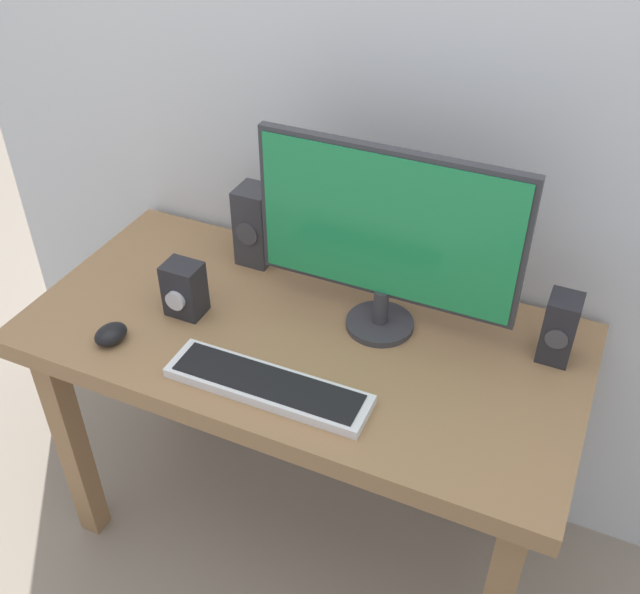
{
  "coord_description": "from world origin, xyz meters",
  "views": [
    {
      "loc": [
        0.59,
        -1.2,
        1.9
      ],
      "look_at": [
        0.05,
        0.0,
        0.89
      ],
      "focal_mm": 40.98,
      "sensor_mm": 36.0,
      "label": 1
    }
  ],
  "objects_px": {
    "audio_controller": "(184,289)",
    "speaker_right": "(560,328)",
    "mouse": "(111,334)",
    "desk": "(302,363)",
    "keyboard_primary": "(268,386)",
    "monitor": "(387,234)",
    "speaker_left": "(255,225)"
  },
  "relations": [
    {
      "from": "desk",
      "to": "monitor",
      "type": "height_order",
      "value": "monitor"
    },
    {
      "from": "mouse",
      "to": "desk",
      "type": "bearing_deg",
      "value": 42.3
    },
    {
      "from": "monitor",
      "to": "speaker_left",
      "type": "distance_m",
      "value": 0.45
    },
    {
      "from": "audio_controller",
      "to": "monitor",
      "type": "bearing_deg",
      "value": 18.57
    },
    {
      "from": "monitor",
      "to": "mouse",
      "type": "bearing_deg",
      "value": -150.01
    },
    {
      "from": "keyboard_primary",
      "to": "audio_controller",
      "type": "height_order",
      "value": "audio_controller"
    },
    {
      "from": "mouse",
      "to": "speaker_right",
      "type": "distance_m",
      "value": 1.02
    },
    {
      "from": "desk",
      "to": "keyboard_primary",
      "type": "height_order",
      "value": "keyboard_primary"
    },
    {
      "from": "desk",
      "to": "speaker_left",
      "type": "height_order",
      "value": "speaker_left"
    },
    {
      "from": "monitor",
      "to": "audio_controller",
      "type": "bearing_deg",
      "value": -161.43
    },
    {
      "from": "keyboard_primary",
      "to": "mouse",
      "type": "xyz_separation_m",
      "value": [
        -0.41,
        -0.01,
        0.01
      ]
    },
    {
      "from": "keyboard_primary",
      "to": "mouse",
      "type": "relative_size",
      "value": 5.59
    },
    {
      "from": "monitor",
      "to": "speaker_left",
      "type": "xyz_separation_m",
      "value": [
        -0.4,
        0.12,
        -0.15
      ]
    },
    {
      "from": "keyboard_primary",
      "to": "speaker_right",
      "type": "relative_size",
      "value": 2.8
    },
    {
      "from": "audio_controller",
      "to": "mouse",
      "type": "bearing_deg",
      "value": -120.94
    },
    {
      "from": "monitor",
      "to": "keyboard_primary",
      "type": "distance_m",
      "value": 0.42
    },
    {
      "from": "desk",
      "to": "speaker_right",
      "type": "height_order",
      "value": "speaker_right"
    },
    {
      "from": "keyboard_primary",
      "to": "audio_controller",
      "type": "distance_m",
      "value": 0.35
    },
    {
      "from": "speaker_right",
      "to": "mouse",
      "type": "bearing_deg",
      "value": -158.53
    },
    {
      "from": "keyboard_primary",
      "to": "speaker_left",
      "type": "bearing_deg",
      "value": 120.8
    },
    {
      "from": "monitor",
      "to": "desk",
      "type": "bearing_deg",
      "value": -147.03
    },
    {
      "from": "desk",
      "to": "monitor",
      "type": "bearing_deg",
      "value": 32.97
    },
    {
      "from": "monitor",
      "to": "speaker_right",
      "type": "distance_m",
      "value": 0.44
    },
    {
      "from": "audio_controller",
      "to": "speaker_right",
      "type": "bearing_deg",
      "value": 13.68
    },
    {
      "from": "desk",
      "to": "keyboard_primary",
      "type": "bearing_deg",
      "value": -85.04
    },
    {
      "from": "mouse",
      "to": "speaker_right",
      "type": "relative_size",
      "value": 0.5
    },
    {
      "from": "mouse",
      "to": "audio_controller",
      "type": "bearing_deg",
      "value": 72.66
    },
    {
      "from": "monitor",
      "to": "speaker_right",
      "type": "height_order",
      "value": "monitor"
    },
    {
      "from": "monitor",
      "to": "speaker_right",
      "type": "relative_size",
      "value": 3.72
    },
    {
      "from": "desk",
      "to": "audio_controller",
      "type": "distance_m",
      "value": 0.34
    },
    {
      "from": "speaker_left",
      "to": "audio_controller",
      "type": "height_order",
      "value": "speaker_left"
    },
    {
      "from": "desk",
      "to": "audio_controller",
      "type": "relative_size",
      "value": 9.58
    }
  ]
}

